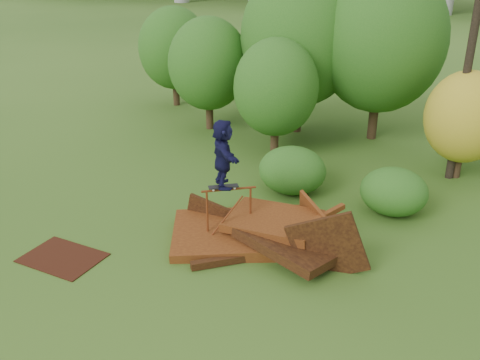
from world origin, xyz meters
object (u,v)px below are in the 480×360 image
at_px(scrap_pile, 261,234).
at_px(skater, 223,154).
at_px(flat_plate, 63,258).
at_px(utility_pole, 471,47).

distance_m(scrap_pile, skater, 2.60).
relative_size(skater, flat_plate, 0.92).
relative_size(scrap_pile, flat_plate, 2.91).
xyz_separation_m(scrap_pile, flat_plate, (-4.72, -2.91, -0.33)).
distance_m(scrap_pile, flat_plate, 5.55).
bearing_deg(scrap_pile, utility_pole, 58.04).
xyz_separation_m(skater, flat_plate, (-3.63, -2.71, -2.68)).
height_order(skater, flat_plate, skater).
relative_size(scrap_pile, skater, 3.18).
xyz_separation_m(scrap_pile, utility_pole, (4.54, 7.28, 4.43)).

